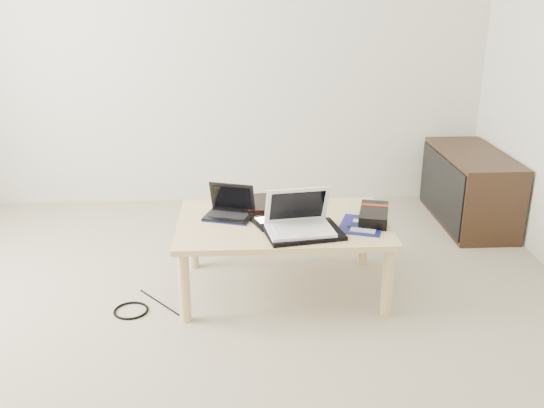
{
  "coord_description": "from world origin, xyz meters",
  "views": [
    {
      "loc": [
        0.21,
        -2.42,
        1.58
      ],
      "look_at": [
        0.37,
        0.52,
        0.5
      ],
      "focal_mm": 40.0,
      "sensor_mm": 36.0,
      "label": 1
    }
  ],
  "objects": [
    {
      "name": "media_cabinet",
      "position": [
        1.77,
        1.45,
        0.25
      ],
      "size": [
        0.41,
        0.9,
        0.5
      ],
      "color": "#332215",
      "rests_on": "ground"
    },
    {
      "name": "white_laptop",
      "position": [
        0.49,
        0.36,
        0.47
      ],
      "size": [
        0.35,
        0.27,
        0.22
      ],
      "color": "white",
      "rests_on": "neoprene_sleeve"
    },
    {
      "name": "cable_coil",
      "position": [
        0.36,
        0.51,
        0.41
      ],
      "size": [
        0.1,
        0.1,
        0.01
      ],
      "primitive_type": "torus",
      "rotation": [
        0.0,
        0.0,
        -0.05
      ],
      "color": "black",
      "rests_on": "coffee_table"
    },
    {
      "name": "book",
      "position": [
        0.38,
        0.76,
        0.42
      ],
      "size": [
        0.36,
        0.31,
        0.03
      ],
      "color": "black",
      "rests_on": "coffee_table"
    },
    {
      "name": "floor_cable_trail",
      "position": [
        -0.23,
        0.41,
        0.0
      ],
      "size": [
        0.24,
        0.28,
        0.01
      ],
      "primitive_type": "cylinder",
      "rotation": [
        1.57,
        0.0,
        0.7
      ],
      "color": "black",
      "rests_on": "ground"
    },
    {
      "name": "motherboard",
      "position": [
        0.83,
        0.44,
        0.4
      ],
      "size": [
        0.29,
        0.32,
        0.01
      ],
      "color": "#0D1057",
      "rests_on": "coffee_table"
    },
    {
      "name": "gpu_box",
      "position": [
        0.9,
        0.52,
        0.43
      ],
      "size": [
        0.21,
        0.31,
        0.06
      ],
      "color": "black",
      "rests_on": "coffee_table"
    },
    {
      "name": "coffee_table",
      "position": [
        0.42,
        0.52,
        0.35
      ],
      "size": [
        1.1,
        0.7,
        0.4
      ],
      "color": "#E0BD87",
      "rests_on": "ground"
    },
    {
      "name": "neoprene_sleeve",
      "position": [
        0.51,
        0.35,
        0.41
      ],
      "size": [
        0.42,
        0.34,
        0.02
      ],
      "primitive_type": "cube",
      "rotation": [
        0.0,
        0.0,
        0.19
      ],
      "color": "black",
      "rests_on": "coffee_table"
    },
    {
      "name": "tablet",
      "position": [
        0.39,
        0.51,
        0.41
      ],
      "size": [
        0.3,
        0.26,
        0.01
      ],
      "color": "black",
      "rests_on": "coffee_table"
    },
    {
      "name": "remote",
      "position": [
        0.59,
        0.64,
        0.41
      ],
      "size": [
        0.05,
        0.21,
        0.02
      ],
      "color": "silver",
      "rests_on": "coffee_table"
    },
    {
      "name": "netbook",
      "position": [
        0.14,
        0.61,
        0.44
      ],
      "size": [
        0.29,
        0.25,
        0.18
      ],
      "color": "black",
      "rests_on": "coffee_table"
    },
    {
      "name": "floor_cable_coil",
      "position": [
        -0.37,
        0.32,
        0.01
      ],
      "size": [
        0.22,
        0.22,
        0.01
      ],
      "primitive_type": "torus",
      "rotation": [
        0.0,
        0.0,
        0.27
      ],
      "color": "black",
      "rests_on": "ground"
    },
    {
      "name": "ground",
      "position": [
        0.0,
        0.0,
        0.0
      ],
      "size": [
        4.0,
        4.0,
        0.0
      ],
      "primitive_type": "plane",
      "color": "#AAA38A",
      "rests_on": "ground"
    }
  ]
}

